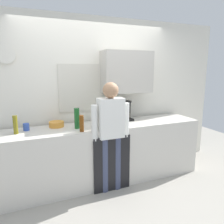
% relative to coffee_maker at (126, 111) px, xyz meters
% --- Properties ---
extents(ground_plane, '(8.00, 8.00, 0.00)m').
position_rel_coffee_maker_xyz_m(ground_plane, '(-0.47, -0.49, -1.07)').
color(ground_plane, '#9E998E').
extents(kitchen_counter, '(3.19, 0.64, 0.92)m').
position_rel_coffee_maker_xyz_m(kitchen_counter, '(-0.47, -0.19, -0.61)').
color(kitchen_counter, beige).
rests_on(kitchen_counter, ground_plane).
extents(dishwasher_panel, '(0.56, 0.02, 0.83)m').
position_rel_coffee_maker_xyz_m(dishwasher_panel, '(-0.46, -0.52, -0.65)').
color(dishwasher_panel, black).
rests_on(dishwasher_panel, ground_plane).
extents(back_wall_assembly, '(4.79, 0.42, 2.60)m').
position_rel_coffee_maker_xyz_m(back_wall_assembly, '(-0.41, 0.22, 0.29)').
color(back_wall_assembly, silver).
rests_on(back_wall_assembly, ground_plane).
extents(coffee_maker, '(0.20, 0.20, 0.33)m').
position_rel_coffee_maker_xyz_m(coffee_maker, '(0.00, 0.00, 0.00)').
color(coffee_maker, black).
rests_on(coffee_maker, kitchen_counter).
extents(bottle_green_wine, '(0.07, 0.07, 0.30)m').
position_rel_coffee_maker_xyz_m(bottle_green_wine, '(-0.89, -0.22, 0.00)').
color(bottle_green_wine, '#195923').
rests_on(bottle_green_wine, kitchen_counter).
extents(bottle_olive_oil, '(0.06, 0.06, 0.25)m').
position_rel_coffee_maker_xyz_m(bottle_olive_oil, '(-1.71, -0.18, -0.02)').
color(bottle_olive_oil, olive).
rests_on(bottle_olive_oil, kitchen_counter).
extents(bottle_amber_beer, '(0.06, 0.06, 0.23)m').
position_rel_coffee_maker_xyz_m(bottle_amber_beer, '(-0.87, -0.40, -0.03)').
color(bottle_amber_beer, brown).
rests_on(bottle_amber_beer, kitchen_counter).
extents(bottle_clear_soda, '(0.09, 0.09, 0.28)m').
position_rel_coffee_maker_xyz_m(bottle_clear_soda, '(-0.15, -0.20, -0.01)').
color(bottle_clear_soda, '#2D8C33').
rests_on(bottle_clear_soda, kitchen_counter).
extents(cup_white_mug, '(0.08, 0.08, 0.10)m').
position_rel_coffee_maker_xyz_m(cup_white_mug, '(-0.48, -0.31, -0.10)').
color(cup_white_mug, white).
rests_on(cup_white_mug, kitchen_counter).
extents(cup_blue_mug, '(0.08, 0.08, 0.10)m').
position_rel_coffee_maker_xyz_m(cup_blue_mug, '(-1.58, -0.06, -0.10)').
color(cup_blue_mug, '#3351B2').
rests_on(cup_blue_mug, kitchen_counter).
extents(mixing_bowl, '(0.22, 0.22, 0.08)m').
position_rel_coffee_maker_xyz_m(mixing_bowl, '(-1.15, -0.02, -0.11)').
color(mixing_bowl, orange).
rests_on(mixing_bowl, kitchen_counter).
extents(person_at_sink, '(0.57, 0.22, 1.60)m').
position_rel_coffee_maker_xyz_m(person_at_sink, '(-0.47, -0.49, -0.12)').
color(person_at_sink, '#3F4766').
rests_on(person_at_sink, ground_plane).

